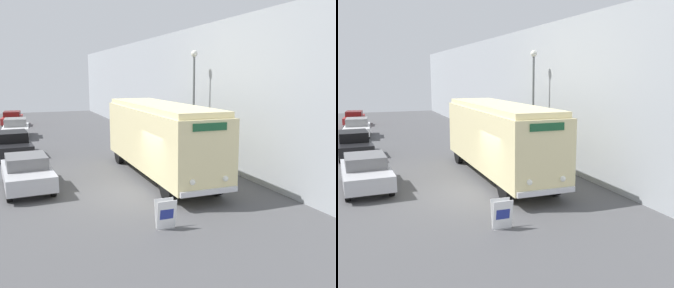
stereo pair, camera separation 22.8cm
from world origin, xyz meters
TOP-DOWN VIEW (x-y plane):
  - ground_plane at (0.00, 0.00)m, footprint 80.00×80.00m
  - building_wall_right at (5.75, 10.00)m, footprint 0.30×60.00m
  - vintage_bus at (1.91, 2.32)m, footprint 2.47×10.26m
  - sign_board at (-0.25, -3.91)m, footprint 0.66×0.37m
  - streetlamp at (4.75, 4.54)m, footprint 0.36×0.36m
  - parked_car_near at (-4.19, 2.47)m, footprint 2.17×4.49m
  - parked_car_mid at (-4.67, 10.05)m, footprint 2.21×4.89m
  - parked_car_far at (-4.40, 18.04)m, footprint 2.12×4.66m
  - parked_car_distant at (-4.59, 25.80)m, footprint 2.10×4.58m

SIDE VIEW (x-z plane):
  - ground_plane at x=0.00m, z-range 0.00..0.00m
  - sign_board at x=-0.25m, z-range -0.02..0.96m
  - parked_car_distant at x=-4.59m, z-range 0.03..1.47m
  - parked_car_near at x=-4.19m, z-range 0.01..1.50m
  - parked_car_far at x=-4.40m, z-range 0.00..1.52m
  - parked_car_mid at x=-4.67m, z-range 0.02..1.56m
  - vintage_bus at x=1.91m, z-range 0.23..3.79m
  - building_wall_right at x=5.75m, z-range 0.00..7.68m
  - streetlamp at x=4.75m, z-range 0.94..7.17m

